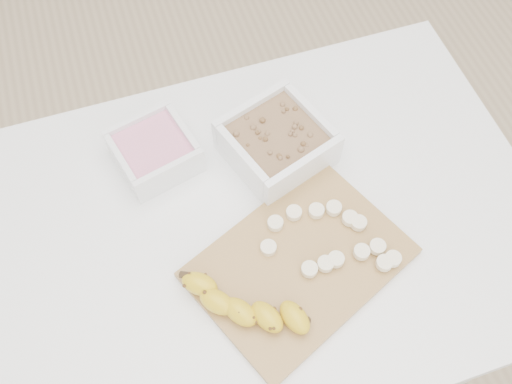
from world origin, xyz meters
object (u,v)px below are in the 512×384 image
object	(u,v)px
bowl_granola	(277,142)
bowl_yogurt	(154,151)
cutting_board	(299,263)
banana	(248,306)
table	(261,245)

from	to	relation	value
bowl_granola	bowl_yogurt	bearing A→B (deg)	165.03
cutting_board	banana	xyz separation A→B (m)	(-0.11, -0.05, 0.03)
bowl_granola	cutting_board	bearing A→B (deg)	-99.37
table	bowl_yogurt	size ratio (longest dim) A/B	6.10
table	bowl_granola	size ratio (longest dim) A/B	4.70
bowl_yogurt	cutting_board	distance (m)	0.33
cutting_board	banana	distance (m)	0.12
bowl_yogurt	banana	xyz separation A→B (m)	(0.07, -0.33, 0.00)
bowl_granola	cutting_board	size ratio (longest dim) A/B	0.63
table	cutting_board	bearing A→B (deg)	-69.36
bowl_granola	banana	xyz separation A→B (m)	(-0.14, -0.27, -0.01)
bowl_granola	banana	world-z (taller)	bowl_granola
bowl_yogurt	bowl_granola	bearing A→B (deg)	-14.97
banana	cutting_board	bearing A→B (deg)	-14.60
table	bowl_granola	xyz separation A→B (m)	(0.07, 0.13, 0.14)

